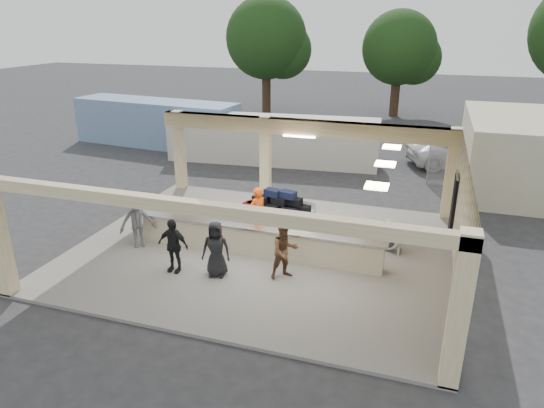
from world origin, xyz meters
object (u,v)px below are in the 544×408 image
(passenger_d, at_px, (216,249))
(container_blue, at_px, (156,123))
(car_white_b, at_px, (534,150))
(passenger_b, at_px, (173,245))
(car_white_a, at_px, (462,151))
(passenger_a, at_px, (285,251))
(passenger_c, at_px, (137,221))
(baggage_counter, at_px, (257,240))
(drum_fan, at_px, (390,234))
(car_dark, at_px, (457,143))
(container_white, at_px, (272,140))
(baggage_handler, at_px, (257,214))
(luggage_cart, at_px, (277,207))

(passenger_d, xyz_separation_m, container_blue, (-10.21, 13.89, 0.39))
(car_white_b, bearing_deg, passenger_d, 153.52)
(passenger_b, relative_size, car_white_a, 0.31)
(passenger_a, bearing_deg, car_white_a, 29.73)
(passenger_c, xyz_separation_m, container_blue, (-6.95, 12.92, 0.34))
(passenger_b, height_order, container_blue, container_blue)
(baggage_counter, distance_m, passenger_c, 4.01)
(baggage_counter, bearing_deg, car_white_b, 55.11)
(passenger_d, height_order, car_white_a, passenger_d)
(drum_fan, bearing_deg, car_white_b, 105.62)
(passenger_d, height_order, car_dark, passenger_d)
(car_white_b, bearing_deg, car_dark, 83.62)
(car_white_a, xyz_separation_m, container_white, (-9.66, -2.36, 0.43))
(drum_fan, distance_m, container_blue, 18.31)
(baggage_counter, xyz_separation_m, car_white_b, (10.22, 14.65, 0.20))
(drum_fan, relative_size, passenger_c, 0.60)
(car_white_a, xyz_separation_m, car_dark, (-0.17, 2.36, -0.14))
(passenger_d, xyz_separation_m, car_white_a, (7.30, 14.85, -0.17))
(passenger_b, xyz_separation_m, passenger_c, (-1.93, 1.12, 0.07))
(drum_fan, xyz_separation_m, container_blue, (-14.89, 10.64, 0.66))
(baggage_handler, bearing_deg, passenger_c, -33.46)
(passenger_b, distance_m, car_white_b, 20.49)
(baggage_handler, distance_m, passenger_d, 2.69)
(luggage_cart, relative_size, passenger_a, 1.56)
(baggage_handler, bearing_deg, baggage_counter, 50.01)
(luggage_cart, distance_m, passenger_d, 4.06)
(passenger_a, bearing_deg, drum_fan, 5.28)
(drum_fan, distance_m, passenger_d, 5.71)
(luggage_cart, distance_m, baggage_handler, 1.38)
(baggage_handler, bearing_deg, passenger_a, 67.83)
(container_blue, bearing_deg, drum_fan, -29.86)
(baggage_handler, relative_size, container_white, 0.17)
(car_white_a, relative_size, container_blue, 0.53)
(passenger_b, relative_size, car_white_b, 0.34)
(baggage_counter, height_order, car_dark, car_dark)
(drum_fan, xyz_separation_m, baggage_handler, (-4.36, -0.58, 0.38))
(passenger_c, bearing_deg, baggage_handler, -16.07)
(car_dark, bearing_deg, car_white_a, -163.07)
(passenger_a, height_order, car_dark, passenger_a)
(baggage_counter, distance_m, passenger_d, 1.81)
(baggage_counter, relative_size, passenger_c, 4.51)
(luggage_cart, bearing_deg, container_blue, 149.25)
(passenger_d, bearing_deg, baggage_handler, 72.41)
(passenger_a, height_order, passenger_c, passenger_c)
(car_white_b, bearing_deg, luggage_cart, 147.27)
(baggage_handler, distance_m, passenger_a, 2.71)
(luggage_cart, bearing_deg, baggage_counter, -76.10)
(passenger_d, bearing_deg, car_white_a, 53.04)
(baggage_counter, bearing_deg, passenger_c, -170.17)
(baggage_counter, distance_m, passenger_b, 2.71)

